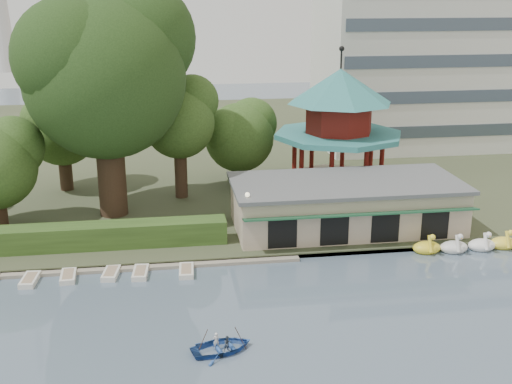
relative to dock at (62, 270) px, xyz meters
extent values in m
cube|color=#424930|center=(12.00, 34.80, 0.08)|extent=(220.00, 70.00, 0.40)
cube|color=gray|center=(12.00, 0.10, 0.03)|extent=(220.00, 0.60, 0.30)
cube|color=gray|center=(0.00, 0.00, 0.00)|extent=(34.00, 1.60, 0.24)
cube|color=#C0AA92|center=(22.00, 4.80, 2.08)|extent=(18.00, 8.00, 3.60)
cube|color=#595B5E|center=(22.00, 4.80, 4.03)|extent=(18.60, 8.60, 0.30)
cube|color=#194C2D|center=(22.00, 0.50, 2.88)|extent=(18.00, 1.59, 0.45)
cylinder|color=#C0AA92|center=(24.00, 14.80, 0.88)|extent=(10.40, 10.40, 1.20)
cylinder|color=teal|center=(24.00, 14.80, 5.73)|extent=(12.40, 12.40, 0.50)
cylinder|color=maroon|center=(24.00, 14.80, 7.38)|extent=(6.40, 6.40, 2.80)
cone|color=teal|center=(24.00, 14.80, 10.38)|extent=(10.00, 10.00, 3.20)
cylinder|color=black|center=(24.00, 14.80, 12.88)|extent=(0.16, 0.16, 1.80)
cube|color=silver|center=(42.00, 32.80, 10.28)|extent=(30.00, 14.00, 20.00)
cube|color=#385721|center=(-3.00, 3.30, 1.18)|extent=(30.00, 2.00, 1.80)
cylinder|color=black|center=(13.50, 1.80, 2.28)|extent=(0.12, 0.12, 4.00)
sphere|color=beige|center=(13.50, 1.80, 4.38)|extent=(0.36, 0.36, 0.36)
cylinder|color=#3A281C|center=(3.00, 10.80, 5.01)|extent=(2.39, 2.39, 9.47)
sphere|color=#243E17|center=(3.00, 10.80, 12.02)|extent=(13.28, 13.28, 13.28)
sphere|color=#243E17|center=(5.66, 12.79, 15.05)|extent=(9.96, 9.96, 9.96)
sphere|color=#243E17|center=(0.68, 9.47, 13.91)|extent=(9.29, 9.29, 9.29)
sphere|color=#385721|center=(-4.63, 9.83, 6.72)|extent=(5.14, 5.14, 5.14)
cylinder|color=#3A281C|center=(9.00, 14.80, 3.12)|extent=(1.17, 1.17, 5.69)
sphere|color=#385721|center=(9.00, 14.80, 7.33)|extent=(6.50, 6.50, 6.50)
sphere|color=#385721|center=(10.30, 15.78, 9.16)|extent=(4.88, 4.88, 4.88)
sphere|color=#385721|center=(7.86, 14.15, 8.47)|extent=(4.55, 4.55, 4.55)
cylinder|color=#3A281C|center=(15.00, 18.80, 2.14)|extent=(1.24, 1.24, 3.73)
sphere|color=#385721|center=(15.00, 18.80, 4.90)|extent=(6.87, 6.87, 6.87)
sphere|color=#385721|center=(16.37, 19.83, 6.09)|extent=(5.16, 5.16, 5.16)
sphere|color=#385721|center=(13.80, 18.11, 5.65)|extent=(4.81, 4.81, 4.81)
cylinder|color=#3A281C|center=(-2.00, 18.80, 2.70)|extent=(1.25, 1.25, 4.83)
sphere|color=#385721|center=(-2.00, 18.80, 6.27)|extent=(6.93, 6.93, 6.93)
sphere|color=#385721|center=(-0.61, 19.84, 7.82)|extent=(5.20, 5.20, 5.20)
sphere|color=#385721|center=(-3.21, 18.11, 7.24)|extent=(4.85, 4.85, 4.85)
ellipsoid|color=yellow|center=(26.91, -0.47, 0.23)|extent=(2.16, 1.44, 0.99)
cylinder|color=yellow|center=(26.91, -1.02, 0.78)|extent=(0.26, 0.79, 1.29)
sphere|color=yellow|center=(26.91, -1.32, 1.43)|extent=(0.44, 0.44, 0.44)
ellipsoid|color=white|center=(28.98, -0.68, 0.23)|extent=(2.16, 1.44, 0.99)
cylinder|color=white|center=(28.98, -1.23, 0.78)|extent=(0.26, 0.79, 1.29)
sphere|color=white|center=(28.98, -1.53, 1.43)|extent=(0.44, 0.44, 0.44)
ellipsoid|color=white|center=(31.28, -0.60, 0.23)|extent=(2.16, 1.44, 0.99)
cylinder|color=white|center=(31.28, -1.15, 0.78)|extent=(0.26, 0.79, 1.29)
sphere|color=white|center=(31.28, -1.45, 1.43)|extent=(0.44, 0.44, 0.44)
ellipsoid|color=yellow|center=(33.12, -0.48, 0.23)|extent=(2.16, 1.44, 0.99)
cylinder|color=yellow|center=(33.12, -1.03, 0.78)|extent=(0.26, 0.79, 1.29)
sphere|color=yellow|center=(33.12, -1.33, 1.43)|extent=(0.44, 0.44, 0.44)
cube|color=silver|center=(-1.93, -1.51, 0.06)|extent=(1.17, 2.37, 0.36)
cube|color=silver|center=(0.59, -1.27, 0.06)|extent=(1.11, 2.35, 0.36)
cube|color=silver|center=(3.48, -1.22, 0.06)|extent=(1.29, 2.41, 0.36)
cube|color=silver|center=(5.50, -1.43, 0.06)|extent=(1.18, 2.37, 0.36)
cube|color=silver|center=(8.69, -1.60, 0.06)|extent=(1.12, 2.35, 0.36)
imported|color=#28509D|center=(10.18, -12.12, 0.38)|extent=(5.53, 4.54, 1.00)
imported|color=silver|center=(9.88, -11.92, 0.45)|extent=(0.39, 0.31, 0.95)
imported|color=#343F4D|center=(10.48, -12.32, 0.44)|extent=(0.52, 0.45, 0.92)
cylinder|color=#3A281C|center=(8.98, -12.12, 0.23)|extent=(0.94, 0.29, 2.01)
cylinder|color=#3A281C|center=(11.38, -12.12, 0.23)|extent=(0.94, 0.29, 2.01)
camera|label=1|loc=(7.47, -43.13, 18.90)|focal=45.00mm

